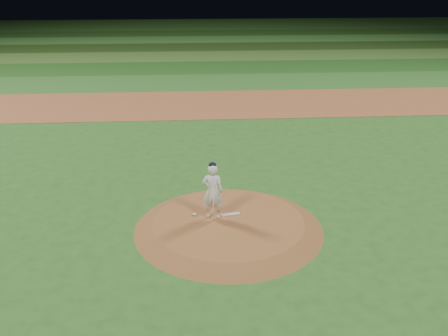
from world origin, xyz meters
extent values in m
plane|color=#295C1D|center=(0.00, 0.00, 0.00)|extent=(120.00, 120.00, 0.00)
cube|color=brown|center=(0.00, 14.00, 0.01)|extent=(70.00, 6.00, 0.02)
cube|color=#2C6424|center=(0.00, 19.50, 0.01)|extent=(70.00, 5.00, 0.02)
cube|color=#1F4F19|center=(0.00, 24.50, 0.01)|extent=(70.00, 5.00, 0.02)
cube|color=#3C6926|center=(0.00, 29.50, 0.01)|extent=(70.00, 5.00, 0.02)
cube|color=#1F3F14|center=(0.00, 34.50, 0.01)|extent=(70.00, 5.00, 0.02)
cube|color=#36752A|center=(0.00, 39.50, 0.01)|extent=(70.00, 5.00, 0.02)
cube|color=#1E4A17|center=(0.00, 44.50, 0.01)|extent=(70.00, 5.00, 0.02)
cone|color=brown|center=(0.00, 0.00, 0.12)|extent=(5.50, 5.50, 0.25)
cube|color=silver|center=(0.09, 0.40, 0.26)|extent=(0.57, 0.23, 0.03)
ellipsoid|color=beige|center=(-0.99, 0.43, 0.28)|extent=(0.13, 0.13, 0.07)
imported|color=white|center=(-0.45, 0.24, 1.10)|extent=(0.69, 0.52, 1.69)
ellipsoid|color=black|center=(-0.45, 0.24, 1.92)|extent=(0.22, 0.22, 0.15)
camera|label=1|loc=(-1.00, -12.77, 7.17)|focal=40.00mm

